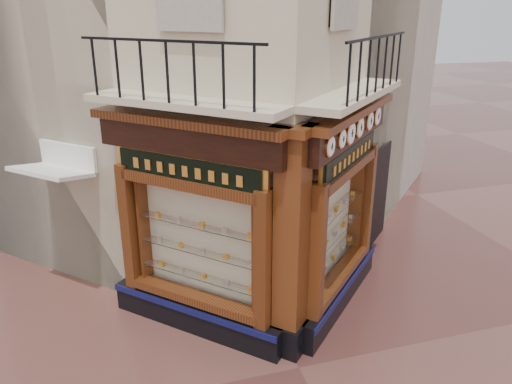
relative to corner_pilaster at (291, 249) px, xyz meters
name	(u,v)px	position (x,y,z in m)	size (l,w,h in m)	color
ground	(299,368)	(0.00, -0.50, -1.95)	(80.00, 80.00, 0.00)	#4D2824
neighbour_left	(103,11)	(-2.47, 8.13, 3.55)	(8.00, 8.00, 11.00)	#BFB5A7
neighbour_right	(277,11)	(2.47, 8.13, 3.55)	(8.00, 8.00, 11.00)	#BFB5A7
shopfront_left	(193,231)	(-1.41, 1.07, 0.03)	(2.86, 2.86, 3.98)	black
shopfront_right	(342,213)	(1.41, 1.07, 0.03)	(2.86, 2.86, 3.98)	black
corner_pilaster	(291,249)	(0.00, 0.00, 0.00)	(0.85, 0.85, 3.98)	black
balcony	(274,98)	(0.00, 0.99, 2.27)	(5.94, 2.97, 1.03)	beige
clock_a	(330,146)	(0.57, -0.04, 1.67)	(0.28, 0.28, 0.34)	#D58447
clock_b	(342,139)	(0.94, 0.34, 1.67)	(0.27, 0.27, 0.33)	#D58447
clock_c	(350,133)	(1.25, 0.65, 1.67)	(0.33, 0.33, 0.41)	#D58447
clock_d	(359,127)	(1.60, 1.00, 1.67)	(0.31, 0.31, 0.39)	#D58447
clock_e	(369,121)	(2.03, 1.43, 1.67)	(0.30, 0.30, 0.37)	#D58447
clock_f	(377,116)	(2.39, 1.79, 1.67)	(0.31, 0.31, 0.38)	#D58447
awning	(69,292)	(-3.78, 3.07, -1.95)	(1.47, 0.88, 0.08)	white
signboard_left	(187,170)	(-1.46, 1.01, 1.15)	(2.15, 2.15, 0.58)	#EDB145
signboard_right	(350,156)	(1.46, 1.01, 1.15)	(2.02, 2.02, 0.54)	#EDB145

